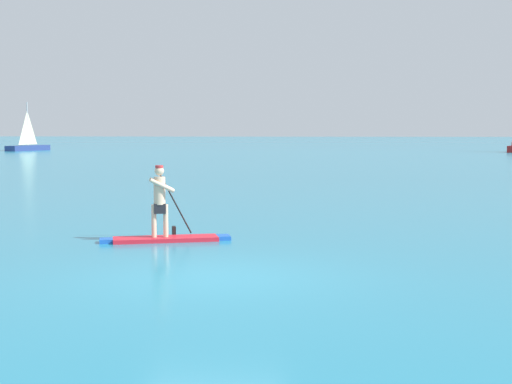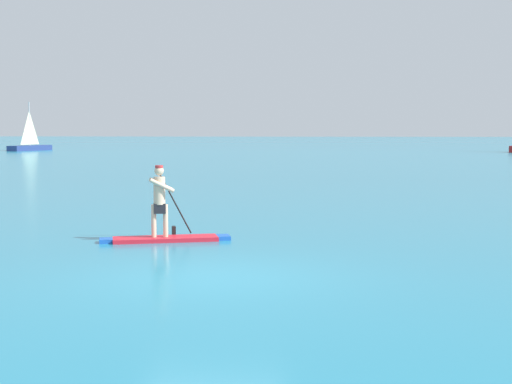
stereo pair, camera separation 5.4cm
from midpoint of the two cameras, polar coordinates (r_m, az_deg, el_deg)
ground at (r=12.74m, az=-3.39°, el=-6.54°), size 440.00×440.00×0.00m
paddleboarder_mid_center at (r=16.76m, az=-7.03°, el=-2.42°), size 2.93×1.29×1.76m
sailboat_left_horizon at (r=88.90m, az=-17.05°, el=3.50°), size 3.23×6.33×5.56m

